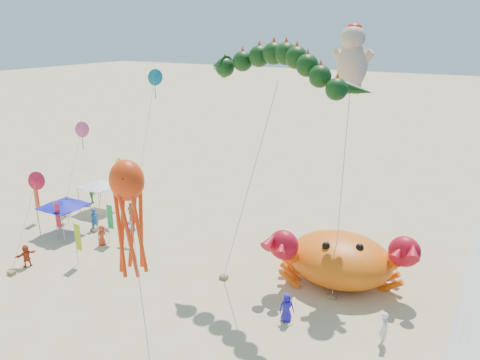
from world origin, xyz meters
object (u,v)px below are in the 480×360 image
canopy_white (99,184)px  canopy_blue (63,204)px  crab_inflatable (339,258)px  dragon_kite (276,72)px  octopus_kite (129,210)px  cherub_kite (352,58)px

canopy_white → canopy_blue: bearing=-75.6°
crab_inflatable → canopy_white: (-22.53, 1.61, 0.70)m
dragon_kite → octopus_kite: dragon_kite is taller
cherub_kite → canopy_white: (-21.66, -1.03, -11.39)m
crab_inflatable → canopy_blue: (-21.27, -3.30, 0.71)m
octopus_kite → canopy_blue: size_ratio=2.98×
canopy_white → dragon_kite: bearing=-10.4°
crab_inflatable → octopus_kite: (-6.78, -11.16, 5.77)m
crab_inflatable → dragon_kite: size_ratio=0.62×
crab_inflatable → cherub_kite: 12.41m
cherub_kite → octopus_kite: (-5.91, -13.79, -6.33)m
cherub_kite → dragon_kite: bearing=-123.8°
dragon_kite → cherub_kite: 5.41m
crab_inflatable → dragon_kite: 12.21m
canopy_blue → canopy_white: 5.07m
canopy_blue → canopy_white: size_ratio=1.10×
octopus_kite → canopy_blue: octopus_kite is taller
canopy_blue → canopy_white: bearing=104.4°
cherub_kite → crab_inflatable: bearing=-71.7°
cherub_kite → canopy_white: 24.49m
crab_inflatable → canopy_blue: bearing=-171.2°
crab_inflatable → canopy_blue: crab_inflatable is taller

